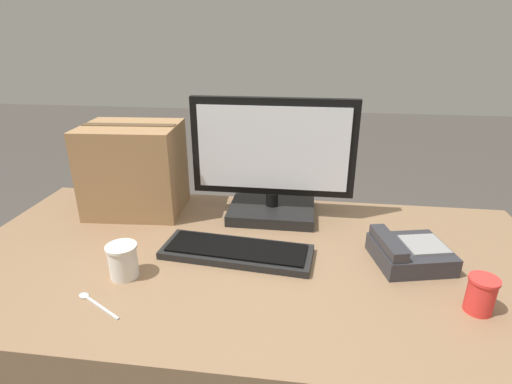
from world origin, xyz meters
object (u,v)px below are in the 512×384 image
object	(u,v)px
keyboard	(237,252)
paper_cup_right	(481,295)
paper_cup_left	(123,261)
spoon	(93,302)
monitor	(273,168)
desk_phone	(409,253)
cardboard_box	(134,169)

from	to	relation	value
keyboard	paper_cup_right	world-z (taller)	paper_cup_right
paper_cup_left	paper_cup_right	distance (m)	0.92
keyboard	spoon	size ratio (longest dim) A/B	3.14
monitor	keyboard	distance (m)	0.35
desk_phone	paper_cup_right	xyz separation A→B (m)	(0.12, -0.20, 0.01)
spoon	cardboard_box	bearing A→B (deg)	-48.61
desk_phone	paper_cup_left	bearing A→B (deg)	179.27
desk_phone	cardboard_box	xyz separation A→B (m)	(-0.94, 0.25, 0.13)
keyboard	paper_cup_left	distance (m)	0.33
spoon	paper_cup_left	bearing A→B (deg)	-73.37
desk_phone	spoon	xyz separation A→B (m)	(-0.83, -0.30, -0.03)
spoon	cardboard_box	xyz separation A→B (m)	(-0.11, 0.55, 0.16)
monitor	paper_cup_left	bearing A→B (deg)	-129.63
desk_phone	spoon	distance (m)	0.88
spoon	monitor	bearing A→B (deg)	-94.97
monitor	paper_cup_left	world-z (taller)	monitor
monitor	paper_cup_right	xyz separation A→B (m)	(0.55, -0.47, -0.13)
keyboard	desk_phone	size ratio (longest dim) A/B	1.94
paper_cup_left	keyboard	bearing A→B (deg)	26.83
paper_cup_left	spoon	size ratio (longest dim) A/B	0.65
paper_cup_left	monitor	bearing A→B (deg)	50.37
keyboard	paper_cup_left	size ratio (longest dim) A/B	4.83
paper_cup_right	spoon	world-z (taller)	paper_cup_right
keyboard	paper_cup_right	distance (m)	0.65
paper_cup_left	spoon	bearing A→B (deg)	-103.47
desk_phone	cardboard_box	size ratio (longest dim) A/B	0.68
keyboard	desk_phone	world-z (taller)	desk_phone
desk_phone	paper_cup_right	world-z (taller)	paper_cup_right
desk_phone	spoon	bearing A→B (deg)	-173.38
desk_phone	keyboard	bearing A→B (deg)	170.14
paper_cup_left	cardboard_box	bearing A→B (deg)	107.91
keyboard	desk_phone	xyz separation A→B (m)	(0.51, 0.03, 0.02)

